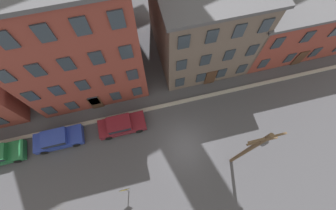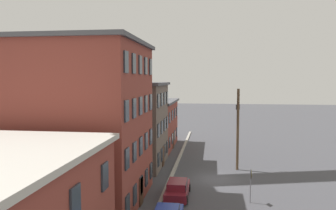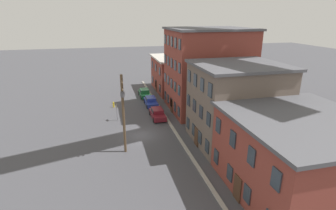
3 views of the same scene
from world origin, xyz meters
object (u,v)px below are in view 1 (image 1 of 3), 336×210
car_maroon (121,125)px  utility_pole (249,149)px  car_blue (57,139)px  caution_sign (125,190)px

car_maroon → utility_pole: bearing=-31.1°
car_blue → utility_pole: utility_pole is taller
car_blue → car_maroon: size_ratio=1.00×
car_blue → car_maroon: 5.91m
car_maroon → caution_sign: 5.97m
utility_pole → car_maroon: bearing=148.9°
car_blue → utility_pole: size_ratio=0.50×
caution_sign → car_blue: bearing=132.8°
car_blue → utility_pole: (15.08, -5.61, 4.19)m
caution_sign → utility_pole: (9.57, 0.34, 3.16)m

